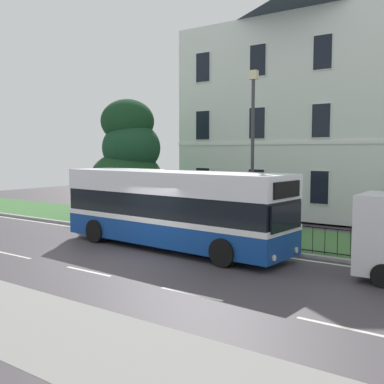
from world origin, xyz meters
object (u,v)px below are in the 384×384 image
(street_lamp_post, at_px, (253,144))
(litter_bin, at_px, (102,212))
(georgian_townhouse, at_px, (320,107))
(single_decker_bus, at_px, (172,208))
(evergreen_tree, at_px, (129,174))

(street_lamp_post, height_order, litter_bin, street_lamp_post)
(street_lamp_post, bearing_deg, georgian_townhouse, 95.51)
(georgian_townhouse, bearing_deg, street_lamp_post, -84.49)
(single_decker_bus, bearing_deg, georgian_townhouse, 89.82)
(street_lamp_post, bearing_deg, evergreen_tree, 168.66)
(georgian_townhouse, xyz_separation_m, evergreen_tree, (-7.53, -8.83, -3.94))
(georgian_townhouse, bearing_deg, litter_bin, -124.46)
(georgian_townhouse, distance_m, single_decker_bus, 14.36)
(evergreen_tree, distance_m, street_lamp_post, 8.86)
(litter_bin, bearing_deg, evergreen_tree, 90.32)
(street_lamp_post, xyz_separation_m, litter_bin, (-8.54, -0.41, -3.44))
(street_lamp_post, bearing_deg, single_decker_bus, -123.48)
(evergreen_tree, bearing_deg, street_lamp_post, -11.34)
(street_lamp_post, bearing_deg, litter_bin, -177.23)
(evergreen_tree, height_order, litter_bin, evergreen_tree)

